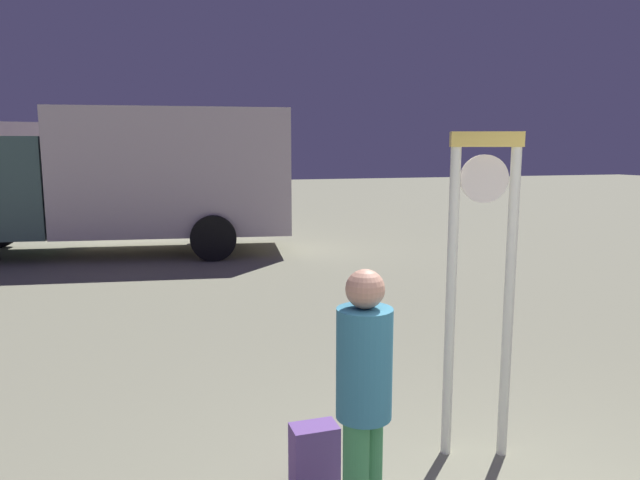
{
  "coord_description": "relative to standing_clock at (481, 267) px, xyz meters",
  "views": [
    {
      "loc": [
        -1.64,
        -1.7,
        2.16
      ],
      "look_at": [
        0.24,
        4.16,
        1.2
      ],
      "focal_mm": 32.54,
      "sensor_mm": 36.0,
      "label": 1
    }
  ],
  "objects": [
    {
      "name": "standing_clock",
      "position": [
        0.0,
        0.0,
        0.0
      ],
      "size": [
        0.48,
        0.24,
        2.28
      ],
      "color": "white",
      "rests_on": "ground_plane"
    },
    {
      "name": "person_near_clock",
      "position": [
        -1.13,
        -0.67,
        -0.5
      ],
      "size": [
        0.3,
        0.3,
        1.55
      ],
      "color": "#3E8F56",
      "rests_on": "ground_plane"
    },
    {
      "name": "backpack",
      "position": [
        -1.24,
        -0.11,
        -1.14
      ],
      "size": [
        0.29,
        0.22,
        0.45
      ],
      "color": "#6E4996",
      "rests_on": "ground_plane"
    },
    {
      "name": "box_truck_near",
      "position": [
        -2.17,
        9.38,
        0.26
      ],
      "size": [
        7.09,
        3.45,
        2.98
      ],
      "color": "beige",
      "rests_on": "ground_plane"
    },
    {
      "name": "box_truck_far",
      "position": [
        -3.61,
        17.39,
        0.27
      ],
      "size": [
        7.49,
        3.46,
        2.99
      ],
      "color": "silver",
      "rests_on": "ground_plane"
    }
  ]
}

